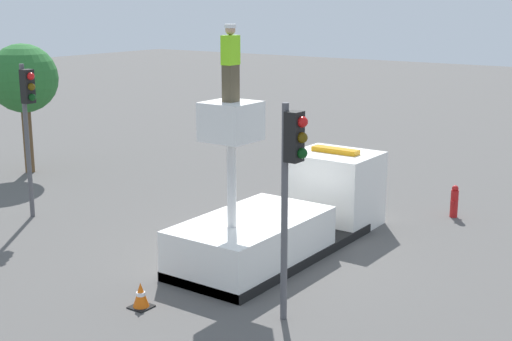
# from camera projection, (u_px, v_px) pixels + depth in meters

# --- Properties ---
(ground_plane) EXTENTS (120.00, 120.00, 0.00)m
(ground_plane) POSITION_uv_depth(u_px,v_px,m) (274.00, 254.00, 18.72)
(ground_plane) COLOR #565451
(bucket_truck) EXTENTS (7.35, 2.44, 4.24)m
(bucket_truck) POSITION_uv_depth(u_px,v_px,m) (288.00, 216.00, 19.05)
(bucket_truck) COLOR black
(bucket_truck) RESTS_ON ground
(worker) EXTENTS (0.40, 0.26, 1.75)m
(worker) POSITION_uv_depth(u_px,v_px,m) (231.00, 63.00, 16.09)
(worker) COLOR brown
(worker) RESTS_ON bucket_truck
(traffic_light_pole) EXTENTS (0.34, 0.57, 4.55)m
(traffic_light_pole) POSITION_uv_depth(u_px,v_px,m) (291.00, 170.00, 14.10)
(traffic_light_pole) COLOR #515156
(traffic_light_pole) RESTS_ON ground
(traffic_light_across) EXTENTS (0.34, 0.57, 4.69)m
(traffic_light_across) POSITION_uv_depth(u_px,v_px,m) (28.00, 110.00, 21.18)
(traffic_light_across) COLOR #515156
(traffic_light_across) RESTS_ON ground
(fire_hydrant) EXTENTS (0.47, 0.23, 1.01)m
(fire_hydrant) POSITION_uv_depth(u_px,v_px,m) (454.00, 201.00, 21.85)
(fire_hydrant) COLOR red
(fire_hydrant) RESTS_ON ground
(traffic_cone_rear) EXTENTS (0.45, 0.45, 0.58)m
(traffic_cone_rear) POSITION_uv_depth(u_px,v_px,m) (141.00, 296.00, 15.40)
(traffic_cone_rear) COLOR black
(traffic_cone_rear) RESTS_ON ground
(tree_left_bg) EXTENTS (2.60, 2.60, 4.96)m
(tree_left_bg) POSITION_uv_depth(u_px,v_px,m) (23.00, 79.00, 26.92)
(tree_left_bg) COLOR brown
(tree_left_bg) RESTS_ON ground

